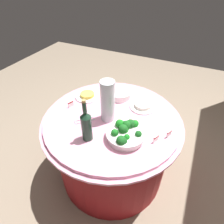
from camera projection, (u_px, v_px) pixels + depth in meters
ground_plane at (112, 169)px, 2.00m from camera, size 6.00×6.00×0.00m
buffet_table at (112, 146)px, 1.77m from camera, size 1.16×1.16×0.74m
broccoli_bowl at (125, 133)px, 1.33m from camera, size 0.28×0.28×0.12m
plate_stack at (120, 94)px, 1.74m from camera, size 0.21×0.21×0.06m
wine_bottle at (86, 125)px, 1.27m from camera, size 0.07×0.07×0.34m
decorative_fruit_vase at (108, 102)px, 1.42m from camera, size 0.11×0.11×0.34m
serving_tongs at (84, 120)px, 1.50m from camera, size 0.14×0.14×0.01m
food_plate_rice at (143, 106)px, 1.62m from camera, size 0.22×0.22×0.04m
food_plate_fried_egg at (87, 96)px, 1.75m from camera, size 0.22×0.22×0.04m
label_placard_front at (169, 133)px, 1.35m from camera, size 0.05×0.03×0.05m
label_placard_mid at (156, 138)px, 1.31m from camera, size 0.05×0.03×0.05m
label_placard_rear at (71, 104)px, 1.62m from camera, size 0.05×0.02×0.05m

